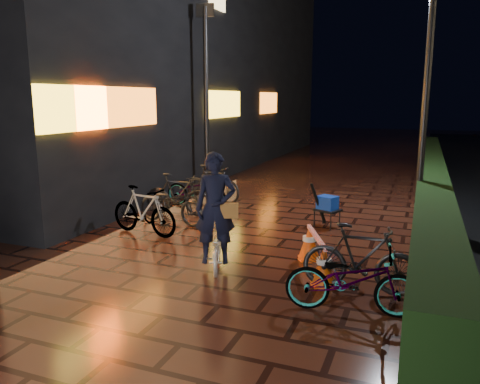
% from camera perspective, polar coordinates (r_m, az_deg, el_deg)
% --- Properties ---
extents(ground, '(80.00, 80.00, 0.00)m').
position_cam_1_polar(ground, '(7.28, -4.89, -11.25)').
color(ground, '#381911').
rests_on(ground, ground).
extents(hedge, '(0.70, 20.00, 1.00)m').
position_cam_1_polar(hedge, '(14.21, 22.24, 1.20)').
color(hedge, black).
rests_on(hedge, ground).
extents(storefront_block, '(12.09, 22.00, 9.00)m').
position_cam_1_polar(storefront_block, '(21.59, -14.68, 15.51)').
color(storefront_block, black).
rests_on(storefront_block, ground).
extents(lamp_post_hedge, '(0.51, 0.28, 5.46)m').
position_cam_1_polar(lamp_post_hedge, '(11.03, 21.79, 11.65)').
color(lamp_post_hedge, black).
rests_on(lamp_post_hedge, ground).
extents(lamp_post_sf, '(0.52, 0.18, 5.42)m').
position_cam_1_polar(lamp_post_sf, '(13.99, -4.14, 12.08)').
color(lamp_post_sf, black).
rests_on(lamp_post_sf, ground).
extents(cyclist, '(0.95, 1.44, 1.96)m').
position_cam_1_polar(cyclist, '(7.73, -2.95, -4.17)').
color(cyclist, silver).
rests_on(cyclist, ground).
extents(traffic_barrier, '(0.91, 1.50, 0.62)m').
position_cam_1_polar(traffic_barrier, '(7.81, 9.25, -7.37)').
color(traffic_barrier, '#E14D0B').
rests_on(traffic_barrier, ground).
extents(cart_assembly, '(0.71, 0.61, 1.00)m').
position_cam_1_polar(cart_assembly, '(10.43, 10.51, -1.49)').
color(cart_assembly, black).
rests_on(cart_assembly, ground).
extents(parked_bikes_storefront, '(2.01, 4.07, 1.02)m').
position_cam_1_polar(parked_bikes_storefront, '(11.37, -7.00, -0.45)').
color(parked_bikes_storefront, black).
rests_on(parked_bikes_storefront, ground).
extents(parked_bikes_hedge, '(1.82, 1.43, 1.02)m').
position_cam_1_polar(parked_bikes_hedge, '(6.71, 13.99, -9.15)').
color(parked_bikes_hedge, black).
rests_on(parked_bikes_hedge, ground).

